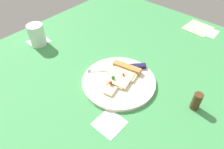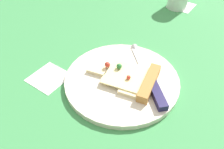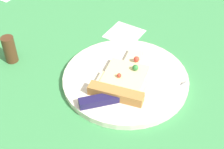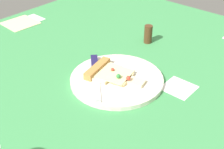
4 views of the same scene
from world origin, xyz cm
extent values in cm
cube|color=#3D8C4C|center=(0.00, 0.00, -1.50)|extent=(135.74, 135.74, 3.00)
cube|color=white|center=(6.34, -52.16, -0.10)|extent=(9.00, 9.00, 0.20)
cube|color=white|center=(18.55, 5.82, -0.10)|extent=(9.00, 9.00, 0.20)
cylinder|color=silver|center=(2.17, -3.85, 0.70)|extent=(28.80, 28.80, 1.41)
cube|color=beige|center=(-1.74, -4.69, 1.91)|extent=(8.17, 12.01, 1.00)
cube|color=beige|center=(3.64, -3.54, 1.91)|extent=(6.99, 8.21, 1.00)
cube|color=beige|center=(8.53, -2.49, 1.91)|extent=(5.84, 4.61, 1.00)
cube|color=#F2E099|center=(1.20, -4.06, 2.56)|extent=(11.71, 11.09, 0.30)
cube|color=#B27A3D|center=(-4.67, -5.32, 2.51)|extent=(5.06, 12.28, 2.20)
sphere|color=red|center=(-0.48, -3.40, 3.22)|extent=(1.03, 1.03, 1.03)
sphere|color=red|center=(6.83, -4.08, 3.40)|extent=(1.38, 1.38, 1.38)
sphere|color=#2D7A38|center=(4.02, -5.30, 3.41)|extent=(1.40, 1.40, 1.40)
cube|color=silver|center=(1.35, -12.00, 1.56)|extent=(10.09, 9.70, 0.30)
cone|color=silver|center=(5.70, -16.12, 1.56)|extent=(2.83, 2.83, 2.00)
cube|color=#1E1947|center=(-7.36, -3.75, 2.21)|extent=(8.77, 8.47, 1.60)
camera|label=1|loc=(46.78, 31.68, 58.56)|focal=33.11mm
camera|label=2|loc=(-19.64, 31.29, 41.44)|focal=36.68mm
camera|label=3|loc=(-46.55, -29.99, 51.60)|focal=52.38mm
camera|label=4|loc=(52.27, -63.33, 53.87)|focal=48.78mm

